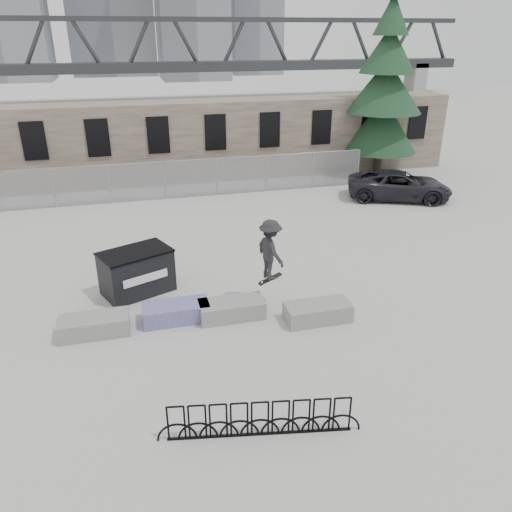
{
  "coord_description": "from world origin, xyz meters",
  "views": [
    {
      "loc": [
        -1.81,
        -13.24,
        8.1
      ],
      "look_at": [
        2.01,
        1.36,
        1.3
      ],
      "focal_mm": 35.0,
      "sensor_mm": 36.0,
      "label": 1
    }
  ],
  "objects_px": {
    "planter_center_left": "(176,311)",
    "planter_offset": "(318,311)",
    "dumpster": "(137,272)",
    "bike_rack": "(260,419)",
    "skateboarder": "(270,250)",
    "planter_far_left": "(94,325)",
    "planter_center_right": "(232,308)",
    "spruce_tree": "(385,90)",
    "suv": "(399,185)"
  },
  "relations": [
    {
      "from": "planter_center_left",
      "to": "planter_offset",
      "type": "bearing_deg",
      "value": -14.65
    },
    {
      "from": "planter_center_left",
      "to": "dumpster",
      "type": "xyz_separation_m",
      "value": [
        -1.05,
        2.17,
        0.46
      ]
    },
    {
      "from": "bike_rack",
      "to": "skateboarder",
      "type": "height_order",
      "value": "skateboarder"
    },
    {
      "from": "planter_far_left",
      "to": "planter_offset",
      "type": "height_order",
      "value": "same"
    },
    {
      "from": "planter_center_right",
      "to": "planter_offset",
      "type": "relative_size",
      "value": 1.0
    },
    {
      "from": "planter_center_left",
      "to": "planter_offset",
      "type": "relative_size",
      "value": 1.0
    },
    {
      "from": "planter_center_left",
      "to": "dumpster",
      "type": "bearing_deg",
      "value": 115.75
    },
    {
      "from": "bike_rack",
      "to": "planter_center_right",
      "type": "bearing_deg",
      "value": 84.89
    },
    {
      "from": "planter_far_left",
      "to": "skateboarder",
      "type": "height_order",
      "value": "skateboarder"
    },
    {
      "from": "dumpster",
      "to": "bike_rack",
      "type": "bearing_deg",
      "value": -95.96
    },
    {
      "from": "planter_center_right",
      "to": "dumpster",
      "type": "relative_size",
      "value": 0.76
    },
    {
      "from": "dumpster",
      "to": "planter_center_right",
      "type": "bearing_deg",
      "value": -64.6
    },
    {
      "from": "dumpster",
      "to": "skateboarder",
      "type": "bearing_deg",
      "value": -48.36
    },
    {
      "from": "skateboarder",
      "to": "spruce_tree",
      "type": "bearing_deg",
      "value": -54.13
    },
    {
      "from": "planter_offset",
      "to": "skateboarder",
      "type": "bearing_deg",
      "value": 130.87
    },
    {
      "from": "planter_center_right",
      "to": "planter_offset",
      "type": "xyz_separation_m",
      "value": [
        2.51,
        -0.84,
        0.0
      ]
    },
    {
      "from": "planter_far_left",
      "to": "planter_center_right",
      "type": "height_order",
      "value": "same"
    },
    {
      "from": "planter_far_left",
      "to": "planter_center_right",
      "type": "relative_size",
      "value": 1.0
    },
    {
      "from": "planter_far_left",
      "to": "planter_center_right",
      "type": "bearing_deg",
      "value": -1.38
    },
    {
      "from": "planter_center_left",
      "to": "bike_rack",
      "type": "relative_size",
      "value": 0.45
    },
    {
      "from": "planter_far_left",
      "to": "dumpster",
      "type": "xyz_separation_m",
      "value": [
        1.35,
        2.33,
        0.46
      ]
    },
    {
      "from": "planter_far_left",
      "to": "suv",
      "type": "distance_m",
      "value": 17.85
    },
    {
      "from": "bike_rack",
      "to": "skateboarder",
      "type": "bearing_deg",
      "value": 71.78
    },
    {
      "from": "planter_far_left",
      "to": "spruce_tree",
      "type": "height_order",
      "value": "spruce_tree"
    },
    {
      "from": "planter_center_right",
      "to": "skateboarder",
      "type": "distance_m",
      "value": 2.17
    },
    {
      "from": "planter_offset",
      "to": "suv",
      "type": "xyz_separation_m",
      "value": [
        8.55,
        10.37,
        0.44
      ]
    },
    {
      "from": "spruce_tree",
      "to": "skateboarder",
      "type": "xyz_separation_m",
      "value": [
        -11.08,
        -14.18,
        -3.04
      ]
    },
    {
      "from": "skateboarder",
      "to": "dumpster",
      "type": "bearing_deg",
      "value": 48.51
    },
    {
      "from": "skateboarder",
      "to": "planter_center_right",
      "type": "bearing_deg",
      "value": 93.38
    },
    {
      "from": "planter_offset",
      "to": "skateboarder",
      "type": "xyz_separation_m",
      "value": [
        -1.14,
        1.32,
        1.62
      ]
    },
    {
      "from": "dumpster",
      "to": "bike_rack",
      "type": "distance_m",
      "value": 7.79
    },
    {
      "from": "bike_rack",
      "to": "skateboarder",
      "type": "distance_m",
      "value": 5.98
    },
    {
      "from": "planter_offset",
      "to": "bike_rack",
      "type": "height_order",
      "value": "bike_rack"
    },
    {
      "from": "planter_center_right",
      "to": "suv",
      "type": "xyz_separation_m",
      "value": [
        11.06,
        9.53,
        0.44
      ]
    },
    {
      "from": "planter_center_left",
      "to": "bike_rack",
      "type": "distance_m",
      "value": 5.42
    },
    {
      "from": "planter_center_right",
      "to": "spruce_tree",
      "type": "distance_m",
      "value": 19.79
    },
    {
      "from": "planter_offset",
      "to": "skateboarder",
      "type": "distance_m",
      "value": 2.38
    },
    {
      "from": "spruce_tree",
      "to": "planter_far_left",
      "type": "bearing_deg",
      "value": -138.61
    },
    {
      "from": "planter_offset",
      "to": "bike_rack",
      "type": "bearing_deg",
      "value": -125.26
    },
    {
      "from": "planter_far_left",
      "to": "dumpster",
      "type": "distance_m",
      "value": 2.73
    },
    {
      "from": "dumpster",
      "to": "spruce_tree",
      "type": "distance_m",
      "value": 19.95
    },
    {
      "from": "planter_center_right",
      "to": "skateboarder",
      "type": "xyz_separation_m",
      "value": [
        1.36,
        0.48,
        1.62
      ]
    },
    {
      "from": "skateboarder",
      "to": "bike_rack",
      "type": "bearing_deg",
      "value": 145.65
    },
    {
      "from": "spruce_tree",
      "to": "planter_offset",
      "type": "bearing_deg",
      "value": -122.66
    },
    {
      "from": "planter_center_left",
      "to": "planter_center_right",
      "type": "xyz_separation_m",
      "value": [
        1.68,
        -0.26,
        0.0
      ]
    },
    {
      "from": "skateboarder",
      "to": "suv",
      "type": "bearing_deg",
      "value": -63.1
    },
    {
      "from": "planter_center_left",
      "to": "planter_offset",
      "type": "distance_m",
      "value": 4.33
    },
    {
      "from": "spruce_tree",
      "to": "skateboarder",
      "type": "relative_size",
      "value": 5.41
    },
    {
      "from": "dumpster",
      "to": "planter_center_left",
      "type": "bearing_deg",
      "value": -87.25
    },
    {
      "from": "bike_rack",
      "to": "skateboarder",
      "type": "xyz_separation_m",
      "value": [
        1.81,
        5.51,
        1.48
      ]
    }
  ]
}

